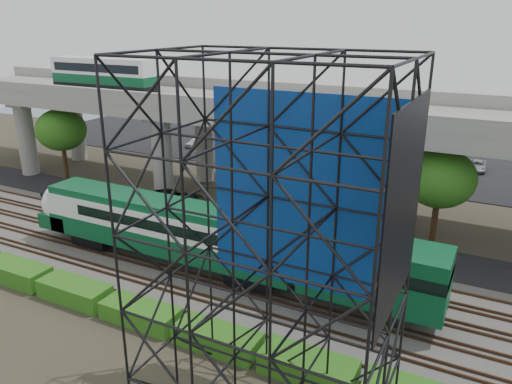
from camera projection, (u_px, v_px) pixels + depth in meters
The scene contains 13 objects.
ground at pixel (172, 283), 32.00m from camera, with size 140.00×140.00×0.00m, color #474233.
ballast_bed at pixel (190, 269), 33.65m from camera, with size 90.00×12.00×0.20m, color slate.
service_road at pixel (249, 226), 40.82m from camera, with size 90.00×5.00×0.08m, color black.
parking_lot at pixel (339, 158), 60.58m from camera, with size 90.00×18.00×0.08m, color black.
harbor_water at pixel (383, 126), 79.08m from camera, with size 140.00×40.00×0.03m, color #4A5F7A.
rail_tracks at pixel (190, 266), 33.59m from camera, with size 90.00×9.52×0.16m.
commuter_train at pixel (193, 232), 32.57m from camera, with size 29.30×3.06×4.30m.
overpass at pixel (264, 114), 43.38m from camera, with size 80.00×12.00×12.40m.
scaffold_tower at pixel (269, 266), 18.25m from camera, with size 9.36×6.36×15.00m.
hedge_strip at pixel (141, 313), 27.77m from camera, with size 34.60×1.80×1.20m.
trees at pixel (233, 140), 45.78m from camera, with size 40.94×16.94×7.69m.
suv at pixel (175, 199), 44.41m from camera, with size 2.59×5.62×1.56m, color black.
parked_cars at pixel (335, 154), 60.31m from camera, with size 35.98×9.35×1.27m.
Camera 1 is at (17.70, -22.75, 16.02)m, focal length 35.00 mm.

